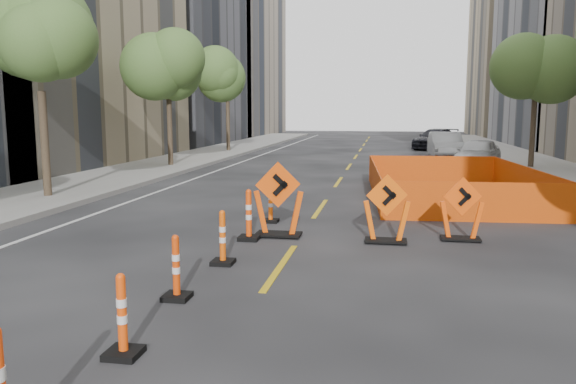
% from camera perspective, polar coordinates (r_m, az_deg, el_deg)
% --- Properties ---
extents(ground_plane, '(140.00, 140.00, 0.00)m').
position_cam_1_polar(ground_plane, '(6.37, -7.77, -17.23)').
color(ground_plane, black).
extents(sidewalk_left, '(4.00, 90.00, 0.15)m').
position_cam_1_polar(sidewalk_left, '(20.70, -21.57, 0.33)').
color(sidewalk_left, gray).
rests_on(sidewalk_left, ground).
extents(bld_left_d, '(12.00, 16.00, 14.00)m').
position_cam_1_polar(bld_left_d, '(48.64, -13.15, 13.12)').
color(bld_left_d, '#4C4C51').
rests_on(bld_left_d, ground).
extents(bld_left_e, '(12.00, 20.00, 20.00)m').
position_cam_1_polar(bld_left_e, '(64.30, -7.33, 14.72)').
color(bld_left_e, gray).
rests_on(bld_left_e, ground).
extents(bld_right_e, '(12.00, 14.00, 16.00)m').
position_cam_1_polar(bld_right_e, '(66.05, 23.81, 12.18)').
color(bld_right_e, tan).
rests_on(bld_right_e, ground).
extents(tree_l_b, '(2.80, 2.80, 5.95)m').
position_cam_1_polar(tree_l_b, '(18.61, -23.98, 13.13)').
color(tree_l_b, '#382B1E').
rests_on(tree_l_b, ground).
extents(tree_l_c, '(2.80, 2.80, 5.95)m').
position_cam_1_polar(tree_l_c, '(27.48, -12.09, 11.86)').
color(tree_l_c, '#382B1E').
rests_on(tree_l_c, ground).
extents(tree_l_d, '(2.80, 2.80, 5.95)m').
position_cam_1_polar(tree_l_d, '(36.94, -6.18, 11.03)').
color(tree_l_d, '#382B1E').
rests_on(tree_l_d, ground).
extents(tree_r_c, '(2.80, 2.80, 5.95)m').
position_cam_1_polar(tree_r_c, '(28.30, 23.93, 11.23)').
color(tree_r_c, '#382B1E').
rests_on(tree_r_c, ground).
extents(channelizer_3, '(0.38, 0.38, 0.96)m').
position_cam_1_polar(channelizer_3, '(6.63, -16.50, -11.91)').
color(channelizer_3, '#ED440A').
rests_on(channelizer_3, ground).
extents(channelizer_4, '(0.38, 0.38, 0.96)m').
position_cam_1_polar(channelizer_4, '(8.36, -11.30, -7.50)').
color(channelizer_4, '#D73B09').
rests_on(channelizer_4, ground).
extents(channelizer_5, '(0.39, 0.39, 0.98)m').
position_cam_1_polar(channelizer_5, '(10.09, -6.67, -4.60)').
color(channelizer_5, '#E25009').
rests_on(channelizer_5, ground).
extents(channelizer_6, '(0.43, 0.43, 1.09)m').
position_cam_1_polar(channelizer_6, '(11.90, -4.01, -2.32)').
color(channelizer_6, '#ED420A').
rests_on(channelizer_6, ground).
extents(channelizer_7, '(0.38, 0.38, 0.95)m').
position_cam_1_polar(channelizer_7, '(13.76, -1.78, -1.15)').
color(channelizer_7, '#FF590A').
rests_on(channelizer_7, ground).
extents(chevron_sign_left, '(1.27, 1.04, 1.64)m').
position_cam_1_polar(chevron_sign_left, '(12.15, -0.99, -0.76)').
color(chevron_sign_left, '#F14E0A').
rests_on(chevron_sign_left, ground).
extents(chevron_sign_center, '(1.09, 0.83, 1.44)m').
position_cam_1_polar(chevron_sign_center, '(11.77, 9.99, -1.68)').
color(chevron_sign_center, '#FF5C0A').
rests_on(chevron_sign_center, ground).
extents(chevron_sign_right, '(1.01, 0.75, 1.36)m').
position_cam_1_polar(chevron_sign_right, '(12.36, 17.24, -1.65)').
color(chevron_sign_right, '#FF4F0A').
rests_on(chevron_sign_right, ground).
extents(safety_fence, '(5.20, 8.26, 1.00)m').
position_cam_1_polar(safety_fence, '(18.42, 16.08, 1.00)').
color(safety_fence, '#FF600D').
rests_on(safety_fence, ground).
extents(parked_car_near, '(2.99, 4.53, 1.43)m').
position_cam_1_polar(parked_car_near, '(27.91, 18.72, 3.72)').
color(parked_car_near, silver).
rests_on(parked_car_near, ground).
extents(parked_car_mid, '(1.72, 4.65, 1.52)m').
position_cam_1_polar(parked_car_mid, '(32.74, 15.70, 4.54)').
color(parked_car_mid, '#B1B3B7').
rests_on(parked_car_mid, ground).
extents(parked_car_far, '(3.89, 5.31, 1.43)m').
position_cam_1_polar(parked_car_far, '(41.30, 14.75, 5.23)').
color(parked_car_far, black).
rests_on(parked_car_far, ground).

